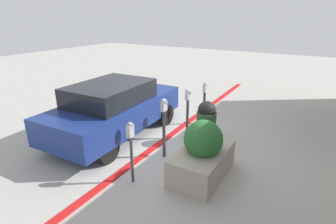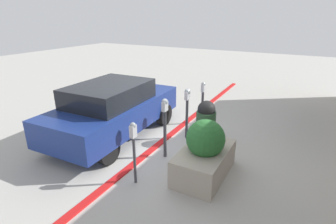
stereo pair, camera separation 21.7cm
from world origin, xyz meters
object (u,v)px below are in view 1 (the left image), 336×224
object	(u,v)px
parking_meter_middle	(188,105)
trash_bin	(206,122)
parked_car_front	(115,108)
parking_meter_fourth	(204,99)
parking_meter_nearest	(131,142)
parking_meter_second	(164,120)
planter_box	(202,154)

from	to	relation	value
parking_meter_middle	trash_bin	xyz separation A→B (m)	(-0.00, -0.56, -0.39)
parking_meter_middle	parked_car_front	world-z (taller)	parked_car_front
parking_meter_fourth	trash_bin	world-z (taller)	parking_meter_fourth
trash_bin	parking_meter_fourth	bearing A→B (deg)	25.57
parking_meter_nearest	parking_meter_second	xyz separation A→B (m)	(1.23, -0.01, 0.03)
parking_meter_second	parked_car_front	xyz separation A→B (m)	(0.38, 1.86, -0.15)
planter_box	parked_car_front	xyz separation A→B (m)	(0.67, 2.98, 0.29)
parking_meter_fourth	trash_bin	bearing A→B (deg)	-154.43
parking_meter_nearest	planter_box	size ratio (longest dim) A/B	0.83
parking_meter_nearest	trash_bin	world-z (taller)	parking_meter_nearest
parking_meter_second	trash_bin	world-z (taller)	parking_meter_second
parked_car_front	parking_meter_second	bearing A→B (deg)	-103.72
trash_bin	parking_meter_middle	bearing A→B (deg)	89.96
parking_meter_second	parking_meter_fourth	world-z (taller)	parking_meter_second
parking_meter_fourth	planter_box	size ratio (longest dim) A/B	0.84
trash_bin	parking_meter_nearest	bearing A→B (deg)	166.42
parking_meter_nearest	parking_meter_middle	world-z (taller)	parking_meter_middle
parking_meter_middle	trash_bin	world-z (taller)	parking_meter_middle
parking_meter_second	parked_car_front	size ratio (longest dim) A/B	0.34
parking_meter_middle	planter_box	xyz separation A→B (m)	(-1.49, -1.11, -0.46)
parking_meter_nearest	trash_bin	bearing A→B (deg)	-13.58
parking_meter_second	trash_bin	xyz separation A→B (m)	(1.21, -0.57, -0.36)
parked_car_front	trash_bin	bearing A→B (deg)	-73.33
parking_meter_fourth	parking_meter_nearest	bearing A→B (deg)	179.75
parking_meter_nearest	planter_box	distance (m)	1.53
planter_box	parked_car_front	world-z (taller)	parked_car_front
planter_box	parked_car_front	size ratio (longest dim) A/B	0.37
parking_meter_middle	parking_meter_nearest	bearing A→B (deg)	179.26
parking_meter_middle	parking_meter_fourth	distance (m)	1.20
parking_meter_second	parking_meter_middle	bearing A→B (deg)	-0.79
parking_meter_nearest	parking_meter_middle	distance (m)	2.44
planter_box	parking_meter_fourth	bearing A→B (deg)	22.64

